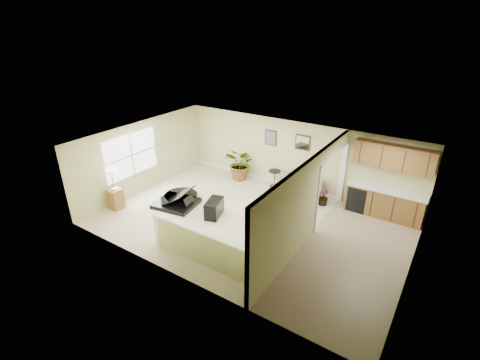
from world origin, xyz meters
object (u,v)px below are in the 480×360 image
Objects in this scene: piano at (177,189)px; palm_plant at (241,164)px; loveseat at (298,188)px; small_plant at (323,198)px; accent_table at (274,177)px; lamp_stand at (115,192)px; piano_bench at (214,208)px.

palm_plant is at bearing 66.45° from piano.
loveseat is 2.79× the size of small_plant.
loveseat reaches higher than accent_table.
lamp_stand is at bearing -117.64° from palm_plant.
piano is at bearing -104.06° from palm_plant.
palm_plant is 2.27× the size of small_plant.
accent_table is at bearing 78.30° from piano_bench.
piano_bench is at bearing -101.70° from accent_table.
loveseat is at bearing -12.43° from accent_table.
loveseat reaches higher than piano_bench.
lamp_stand is (-4.63, -4.04, 0.24)m from loveseat.
palm_plant is at bearing 177.03° from small_plant.
small_plant is (2.01, -0.28, -0.18)m from accent_table.
small_plant is (3.42, -0.18, -0.39)m from palm_plant.
palm_plant is 0.94× the size of lamp_stand.
lamp_stand reaches higher than loveseat.
palm_plant is (0.71, 2.81, 0.10)m from piano.
loveseat is 2.48m from palm_plant.
piano reaches higher than small_plant.
piano_bench is 3.31m from lamp_stand.
piano_bench is 2.92m from palm_plant.
loveseat is at bearing -2.91° from palm_plant.
loveseat is 0.97m from small_plant.
lamp_stand is (-3.59, -4.27, 0.16)m from accent_table.
small_plant is 6.88m from lamp_stand.
accent_table reaches higher than piano_bench.
palm_plant is at bearing -175.70° from accent_table.
loveseat is at bearing 30.91° from piano.
lamp_stand is at bearing -144.56° from small_plant.
lamp_stand is (-5.60, -3.98, 0.34)m from small_plant.
loveseat is (3.16, 2.69, -0.19)m from piano.
piano_bench is 3.12m from loveseat.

